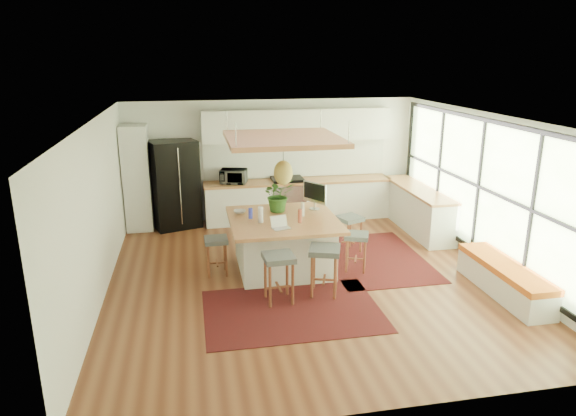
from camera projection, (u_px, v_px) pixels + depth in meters
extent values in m
plane|color=#602E1B|center=(305.00, 277.00, 8.77)|extent=(7.00, 7.00, 0.00)
plane|color=white|center=(307.00, 118.00, 8.00)|extent=(7.00, 7.00, 0.00)
plane|color=white|center=(272.00, 160.00, 11.68)|extent=(6.50, 0.00, 6.50)
plane|color=white|center=(384.00, 296.00, 5.09)|extent=(6.50, 0.00, 6.50)
plane|color=white|center=(97.00, 212.00, 7.80)|extent=(0.00, 7.00, 7.00)
plane|color=white|center=(487.00, 192.00, 8.97)|extent=(0.00, 7.00, 7.00)
cube|color=white|center=(137.00, 178.00, 10.91)|extent=(0.55, 0.60, 2.25)
cube|color=white|center=(298.00, 201.00, 11.74)|extent=(4.20, 0.60, 0.88)
cube|color=#AA653C|center=(298.00, 181.00, 11.61)|extent=(4.24, 0.64, 0.05)
cube|color=white|center=(296.00, 159.00, 11.76)|extent=(4.20, 0.02, 0.80)
cube|color=white|center=(297.00, 125.00, 11.38)|extent=(4.20, 0.34, 0.70)
cube|color=white|center=(418.00, 210.00, 11.06)|extent=(0.60, 2.50, 0.88)
cube|color=#AA653C|center=(419.00, 189.00, 10.93)|extent=(0.64, 2.54, 0.05)
cube|color=black|center=(292.00, 311.00, 7.62)|extent=(2.60, 1.80, 0.01)
cube|color=black|center=(373.00, 258.00, 9.59)|extent=(1.80, 2.60, 0.01)
imported|color=#A5A5AA|center=(233.00, 175.00, 11.28)|extent=(0.63, 0.45, 0.38)
imported|color=#1E4C19|center=(278.00, 198.00, 9.23)|extent=(0.66, 0.71, 0.48)
imported|color=silver|center=(240.00, 212.00, 9.17)|extent=(0.23, 0.23, 0.05)
cylinder|color=blue|center=(251.00, 213.00, 8.86)|extent=(0.07, 0.07, 0.19)
cylinder|color=white|center=(262.00, 217.00, 8.65)|extent=(0.07, 0.07, 0.19)
cylinder|color=#A74937|center=(301.00, 217.00, 8.62)|extent=(0.07, 0.07, 0.19)
cylinder|color=silver|center=(302.00, 211.00, 8.97)|extent=(0.07, 0.07, 0.19)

